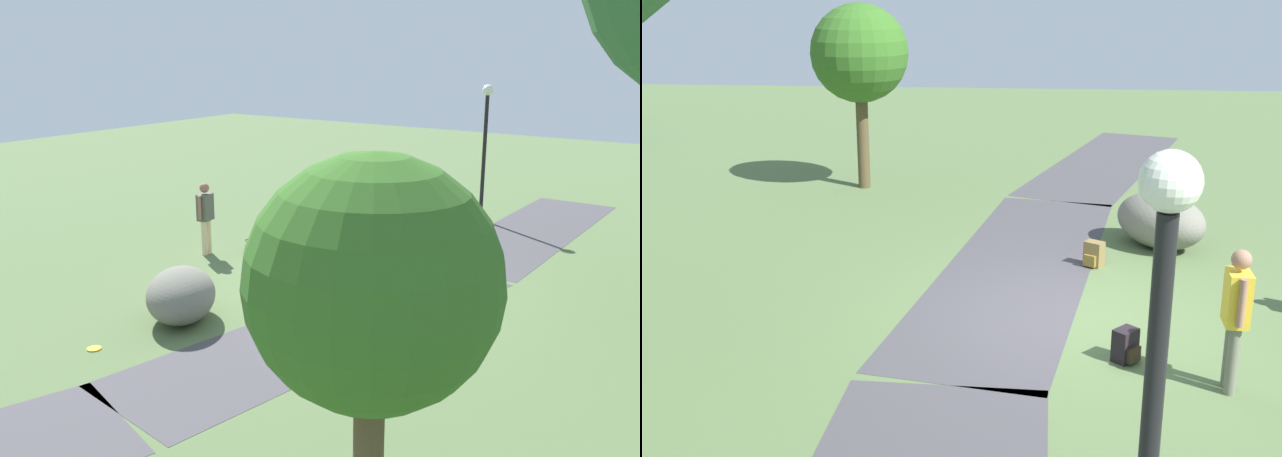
% 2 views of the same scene
% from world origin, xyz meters
% --- Properties ---
extents(ground_plane, '(48.00, 48.00, 0.00)m').
position_xyz_m(ground_plane, '(0.00, 0.00, 0.00)').
color(ground_plane, '#556C40').
extents(footpath_segment_near, '(8.04, 2.34, 0.01)m').
position_xyz_m(footpath_segment_near, '(-6.00, 1.58, 0.00)').
color(footpath_segment_near, '#464348').
rests_on(footpath_segment_near, ground).
extents(footpath_segment_mid, '(8.26, 3.56, 0.01)m').
position_xyz_m(footpath_segment_mid, '(1.94, 0.81, 0.00)').
color(footpath_segment_mid, '#464348').
rests_on(footpath_segment_mid, ground).
extents(young_tree_near_path, '(2.04, 2.04, 3.88)m').
position_xyz_m(young_tree_near_path, '(6.69, 4.27, 2.83)').
color(young_tree_near_path, brown).
rests_on(young_tree_near_path, ground).
extents(lamp_post, '(0.28, 0.28, 3.56)m').
position_xyz_m(lamp_post, '(-6.40, 0.06, 2.20)').
color(lamp_post, black).
rests_on(lamp_post, ground).
extents(lawn_boulder, '(2.03, 1.94, 0.92)m').
position_xyz_m(lawn_boulder, '(3.13, -1.51, 0.46)').
color(lawn_boulder, slate).
rests_on(lawn_boulder, ground).
extents(woman_with_handbag, '(0.51, 0.30, 1.62)m').
position_xyz_m(woman_with_handbag, '(0.02, -3.84, 0.94)').
color(woman_with_handbag, beige).
rests_on(woman_with_handbag, ground).
extents(man_near_boulder, '(0.52, 0.25, 1.61)m').
position_xyz_m(man_near_boulder, '(-1.82, -1.53, 0.93)').
color(man_near_boulder, slate).
rests_on(man_near_boulder, ground).
extents(handbag_on_grass, '(0.35, 0.35, 0.31)m').
position_xyz_m(handbag_on_grass, '(-0.59, -3.06, 0.14)').
color(handbag_on_grass, black).
rests_on(handbag_on_grass, ground).
extents(backpack_by_boulder, '(0.35, 0.34, 0.40)m').
position_xyz_m(backpack_by_boulder, '(2.04, -0.35, 0.19)').
color(backpack_by_boulder, olive).
rests_on(backpack_by_boulder, ground).
extents(spare_backpack_on_lawn, '(0.35, 0.35, 0.40)m').
position_xyz_m(spare_backpack_on_lawn, '(-1.22, -0.50, 0.19)').
color(spare_backpack_on_lawn, black).
rests_on(spare_backpack_on_lawn, ground).
extents(frisbee_on_grass, '(0.22, 0.22, 0.02)m').
position_xyz_m(frisbee_on_grass, '(4.76, -1.80, 0.01)').
color(frisbee_on_grass, yellow).
rests_on(frisbee_on_grass, ground).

